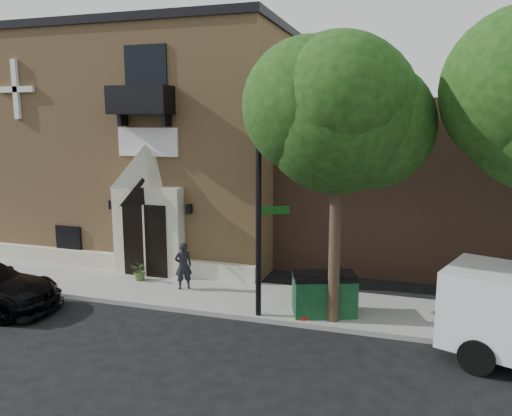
{
  "coord_description": "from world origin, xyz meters",
  "views": [
    {
      "loc": [
        7.89,
        -12.75,
        5.65
      ],
      "look_at": [
        3.27,
        2.0,
        2.93
      ],
      "focal_mm": 35.0,
      "sensor_mm": 36.0,
      "label": 1
    }
  ],
  "objects_px": {
    "dumpster": "(324,294)",
    "street_sign": "(259,213)",
    "fire_hydrant": "(303,306)",
    "pedestrian_near": "(183,266)"
  },
  "relations": [
    {
      "from": "fire_hydrant",
      "to": "street_sign",
      "type": "bearing_deg",
      "value": -175.91
    },
    {
      "from": "dumpster",
      "to": "street_sign",
      "type": "bearing_deg",
      "value": -179.7
    },
    {
      "from": "fire_hydrant",
      "to": "dumpster",
      "type": "relative_size",
      "value": 0.37
    },
    {
      "from": "dumpster",
      "to": "pedestrian_near",
      "type": "bearing_deg",
      "value": 151.32
    },
    {
      "from": "dumpster",
      "to": "pedestrian_near",
      "type": "height_order",
      "value": "pedestrian_near"
    },
    {
      "from": "fire_hydrant",
      "to": "dumpster",
      "type": "xyz_separation_m",
      "value": [
        0.49,
        0.55,
        0.23
      ]
    },
    {
      "from": "street_sign",
      "to": "fire_hydrant",
      "type": "bearing_deg",
      "value": -15.12
    },
    {
      "from": "street_sign",
      "to": "pedestrian_near",
      "type": "distance_m",
      "value": 3.99
    },
    {
      "from": "fire_hydrant",
      "to": "dumpster",
      "type": "bearing_deg",
      "value": 48.62
    },
    {
      "from": "street_sign",
      "to": "pedestrian_near",
      "type": "relative_size",
      "value": 3.74
    }
  ]
}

